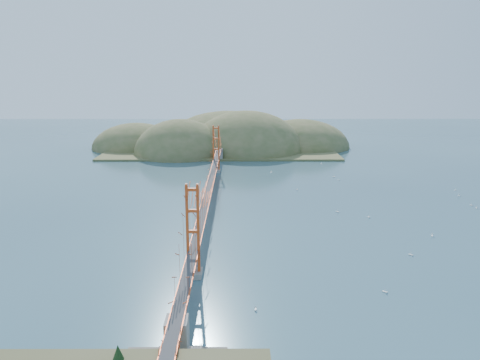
{
  "coord_description": "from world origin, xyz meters",
  "views": [
    {
      "loc": [
        5.5,
        -83.29,
        24.72
      ],
      "look_at": [
        5.77,
        0.0,
        5.09
      ],
      "focal_mm": 35.0,
      "sensor_mm": 36.0,
      "label": 1
    }
  ],
  "objects_px": {
    "fort": "(179,358)",
    "sailboat_1": "(337,211)",
    "bridge": "(208,170)",
    "sailboat_2": "(411,254)",
    "sailboat_0": "(369,217)"
  },
  "relations": [
    {
      "from": "fort",
      "to": "sailboat_1",
      "type": "distance_m",
      "value": 49.78
    },
    {
      "from": "bridge",
      "to": "sailboat_2",
      "type": "xyz_separation_m",
      "value": [
        29.11,
        -23.64,
        -6.85
      ]
    },
    {
      "from": "sailboat_0",
      "to": "sailboat_1",
      "type": "bearing_deg",
      "value": 147.5
    },
    {
      "from": "sailboat_1",
      "to": "bridge",
      "type": "bearing_deg",
      "value": 170.89
    },
    {
      "from": "bridge",
      "to": "sailboat_0",
      "type": "bearing_deg",
      "value": -13.58
    },
    {
      "from": "fort",
      "to": "bridge",
      "type": "bearing_deg",
      "value": 90.48
    },
    {
      "from": "fort",
      "to": "sailboat_1",
      "type": "bearing_deg",
      "value": 62.79
    },
    {
      "from": "bridge",
      "to": "fort",
      "type": "height_order",
      "value": "bridge"
    },
    {
      "from": "bridge",
      "to": "sailboat_0",
      "type": "xyz_separation_m",
      "value": [
        27.91,
        -6.74,
        -6.86
      ]
    },
    {
      "from": "sailboat_0",
      "to": "sailboat_2",
      "type": "distance_m",
      "value": 16.95
    },
    {
      "from": "sailboat_0",
      "to": "fort",
      "type": "bearing_deg",
      "value": -123.71
    },
    {
      "from": "sailboat_1",
      "to": "fort",
      "type": "bearing_deg",
      "value": -117.21
    },
    {
      "from": "sailboat_1",
      "to": "sailboat_2",
      "type": "relative_size",
      "value": 1.03
    },
    {
      "from": "fort",
      "to": "sailboat_2",
      "type": "xyz_separation_m",
      "value": [
        28.71,
        24.34,
        -0.51
      ]
    },
    {
      "from": "fort",
      "to": "sailboat_0",
      "type": "distance_m",
      "value": 49.58
    }
  ]
}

